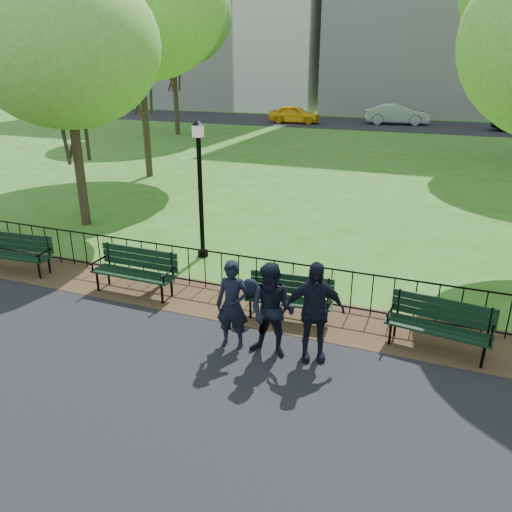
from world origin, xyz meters
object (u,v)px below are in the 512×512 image
at_px(tree_mid_w, 136,1).
at_px(tree_far_w, 171,14).
at_px(lamppost, 200,185).
at_px(tree_near_w, 64,45).
at_px(person_mid, 272,311).
at_px(park_bench_left_a, 136,266).
at_px(person_left, 233,305).
at_px(park_bench_main, 275,291).
at_px(sedan_silver, 397,114).
at_px(park_bench_right_a, 440,320).
at_px(person_right, 314,311).
at_px(park_bench_left_b, 18,249).
at_px(taxi, 295,114).

relative_size(tree_mid_w, tree_far_w, 0.91).
bearing_deg(tree_mid_w, lamppost, -49.66).
bearing_deg(tree_near_w, person_mid, -31.80).
distance_m(park_bench_left_a, tree_near_w, 7.14).
relative_size(tree_mid_w, person_left, 6.26).
relative_size(park_bench_main, person_mid, 1.06).
distance_m(lamppost, tree_mid_w, 11.39).
bearing_deg(lamppost, park_bench_left_a, -97.52).
distance_m(park_bench_main, sedan_silver, 34.24).
xyz_separation_m(tree_far_w, sedan_silver, (13.32, 11.63, -6.73)).
relative_size(park_bench_right_a, tree_mid_w, 0.18).
relative_size(park_bench_main, person_right, 1.01).
bearing_deg(person_right, tree_mid_w, 110.89).
xyz_separation_m(park_bench_left_b, person_mid, (6.78, -1.25, 0.28)).
height_order(park_bench_left_b, tree_near_w, tree_near_w).
xyz_separation_m(lamppost, person_mid, (3.22, -3.73, -1.02)).
relative_size(tree_far_w, person_right, 6.29).
xyz_separation_m(park_bench_left_a, park_bench_right_a, (6.14, -0.05, -0.04)).
height_order(park_bench_left_b, person_mid, person_mid).
distance_m(park_bench_right_a, tree_far_w, 29.80).
bearing_deg(taxi, park_bench_left_b, -177.87).
bearing_deg(person_mid, park_bench_right_a, 26.34).
xyz_separation_m(tree_near_w, tree_far_w, (-7.70, 19.00, 2.48)).
distance_m(tree_near_w, tree_far_w, 20.65).
distance_m(lamppost, tree_far_w, 24.26).
bearing_deg(park_bench_left_b, person_mid, -15.54).
height_order(tree_near_w, tree_far_w, tree_far_w).
xyz_separation_m(lamppost, tree_near_w, (-4.60, 1.12, 3.22)).
bearing_deg(lamppost, park_bench_main, -41.01).
xyz_separation_m(person_left, taxi, (-9.33, 33.30, -0.08)).
relative_size(park_bench_right_a, tree_near_w, 0.24).
bearing_deg(tree_mid_w, tree_far_w, 114.73).
xyz_separation_m(lamppost, tree_far_w, (-12.30, 20.12, 5.70)).
bearing_deg(taxi, person_mid, -166.90).
xyz_separation_m(lamppost, tree_mid_w, (-6.62, 7.79, 5.01)).
height_order(tree_near_w, person_mid, tree_near_w).
relative_size(park_bench_main, park_bench_right_a, 0.98).
distance_m(park_bench_right_a, tree_near_w, 11.91).
distance_m(park_bench_main, person_mid, 1.36).
xyz_separation_m(park_bench_main, sedan_silver, (-1.79, 34.20, 0.25)).
xyz_separation_m(person_left, sedan_silver, (-1.47, 35.46, 0.02)).
bearing_deg(park_bench_main, sedan_silver, 88.23).
xyz_separation_m(park_bench_left_a, person_right, (4.20, -1.12, 0.27)).
relative_size(park_bench_left_a, lamppost, 0.55).
bearing_deg(park_bench_left_a, person_right, -14.35).
xyz_separation_m(park_bench_main, park_bench_right_a, (3.00, -0.04, -0.01)).
bearing_deg(person_mid, taxi, 107.78).
xyz_separation_m(park_bench_main, person_right, (1.06, -1.11, 0.31)).
relative_size(tree_near_w, taxi, 1.76).
bearing_deg(person_right, sedan_silver, 72.75).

